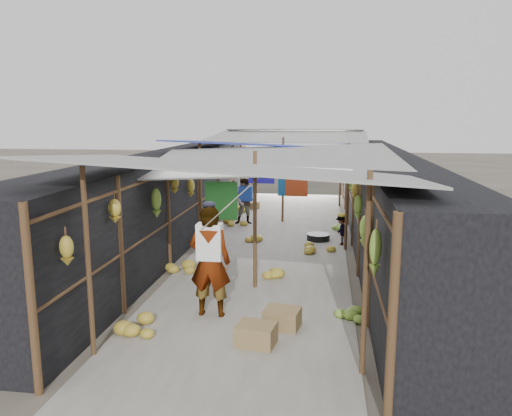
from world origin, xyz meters
The scene contains 14 objects.
ground centered at (0.00, 0.00, 0.00)m, with size 80.00×80.00×0.00m, color #6B6356.
aisle_slab centered at (0.00, 6.50, 0.01)m, with size 3.60×16.00×0.02m, color #9E998E.
stall_left centered at (-2.70, 6.50, 1.15)m, with size 1.40×15.00×2.30m, color black.
stall_right centered at (2.70, 6.50, 1.15)m, with size 1.40×15.00×2.30m, color black.
crate_near centered at (0.36, 0.61, 0.16)m, with size 0.54×0.43×0.32m, color olive.
crate_mid centered at (0.67, 1.24, 0.16)m, with size 0.53×0.42×0.32m, color olive.
crate_back centered at (-1.24, 11.00, 0.13)m, with size 0.40×0.33×0.26m, color olive.
black_basin centered at (1.13, 6.84, 0.09)m, with size 0.60×0.60×0.18m, color black.
vendor_elderly centered at (-0.53, 1.57, 0.92)m, with size 0.67×0.44×1.84m, color silver.
shopper_blue centered at (-1.08, 8.57, 0.69)m, with size 0.67×0.52×1.39m, color #1E4B98.
vendor_seated centered at (1.70, 6.44, 0.39)m, with size 0.50×0.29×0.78m, color #43403A.
market_canopy centered at (0.03, 6.84, 2.40)m, with size 5.62×15.20×2.77m.
hanging_bananas centered at (-0.30, 6.65, 1.66)m, with size 3.95×13.96×0.77m.
floor_bananas centered at (-0.49, 5.57, 0.16)m, with size 3.97×10.38×0.35m.
Camera 1 is at (1.28, -5.97, 3.23)m, focal length 35.00 mm.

